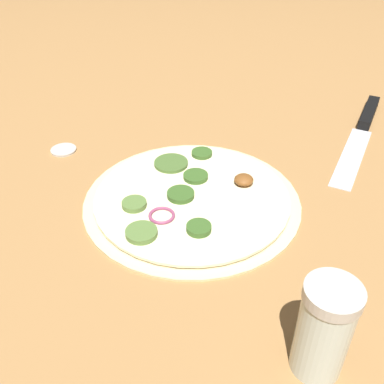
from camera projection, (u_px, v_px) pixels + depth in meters
ground_plane at (192, 201)px, 0.63m from camera, size 3.00×3.00×0.00m
pizza at (191, 198)px, 0.63m from camera, size 0.30×0.30×0.02m
knife at (364, 123)px, 0.81m from camera, size 0.16×0.30×0.02m
spice_jar at (324, 329)px, 0.39m from camera, size 0.05×0.05×0.10m
loose_cap at (63, 149)px, 0.74m from camera, size 0.04×0.04×0.01m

